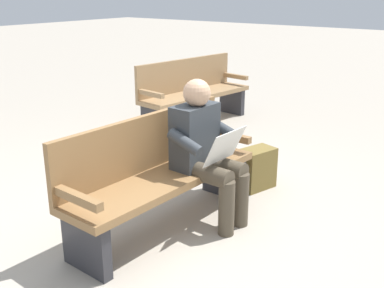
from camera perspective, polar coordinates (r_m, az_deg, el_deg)
name	(u,v)px	position (r m, az deg, el deg)	size (l,w,h in m)	color
ground_plane	(166,226)	(3.88, -3.19, -10.00)	(40.00, 40.00, 0.00)	#A89E8E
bench_near	(158,172)	(3.73, -4.12, -3.46)	(1.82, 0.55, 0.90)	olive
person_seated	(206,148)	(3.75, 1.68, -0.53)	(0.58, 0.58, 1.18)	#33383D
backpack	(256,169)	(4.55, 7.83, -2.98)	(0.39, 0.33, 0.40)	brown
bench_far	(192,91)	(6.65, 0.06, 6.47)	(1.85, 0.70, 0.90)	#9E7A51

